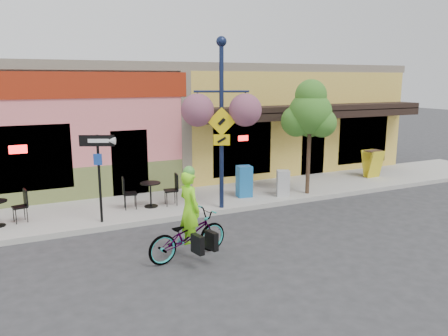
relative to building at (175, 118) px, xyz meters
name	(u,v)px	position (x,y,z in m)	size (l,w,h in m)	color
ground	(260,215)	(0.00, -7.50, -2.25)	(90.00, 90.00, 0.00)	#2D2D30
sidewalk	(230,196)	(0.00, -5.50, -2.17)	(24.00, 3.00, 0.15)	#9E9B93
curb	(251,207)	(0.00, -6.95, -2.17)	(24.00, 0.12, 0.15)	#A8A59E
building	(175,118)	(0.00, 0.00, 0.00)	(18.20, 8.20, 4.50)	#E67175
bicycle	(188,235)	(-3.04, -9.52, -1.73)	(0.69, 1.99, 1.04)	maroon
cyclist_rider	(190,220)	(-2.99, -9.52, -1.39)	(0.63, 0.41, 1.73)	#8BFF1A
lamp_post	(221,125)	(-0.92, -6.78, 0.38)	(1.59, 0.63, 4.97)	#131D3E
one_way_sign	(100,179)	(-4.42, -6.62, -0.92)	(0.91, 0.20, 2.37)	black
cafe_set_right	(151,191)	(-2.82, -5.81, -1.61)	(1.63, 0.81, 0.98)	black
newspaper_box_blue	(244,181)	(0.28, -5.97, -1.59)	(0.46, 0.41, 1.02)	#1C66A8
newspaper_box_grey	(283,183)	(1.46, -6.46, -1.67)	(0.40, 0.36, 0.85)	#B6B6B6
street_tree	(309,137)	(2.39, -6.52, -0.19)	(1.49, 1.49, 3.83)	#3D7A26
sandwich_board	(376,164)	(6.18, -5.76, -1.56)	(0.64, 0.47, 1.07)	gold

